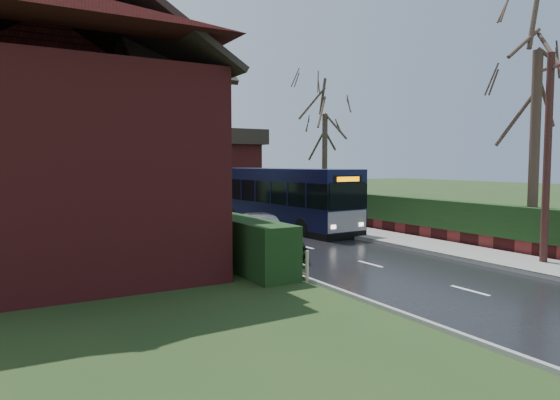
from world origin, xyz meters
TOP-DOWN VIEW (x-y plane):
  - ground at (0.00, 0.00)m, footprint 140.00×140.00m
  - road at (0.00, 10.00)m, footprint 6.00×100.00m
  - pavement at (4.25, 10.00)m, footprint 2.50×100.00m
  - kerb_right at (3.05, 10.00)m, footprint 0.12×100.00m
  - kerb_left at (-3.05, 10.00)m, footprint 0.12×100.00m
  - front_hedge at (-3.90, 5.00)m, footprint 1.20×16.00m
  - picket_fence at (-3.15, 5.00)m, footprint 0.10×16.00m
  - right_wall_hedge at (5.80, 10.00)m, footprint 0.60×50.00m
  - brick_house at (-8.73, 4.78)m, footprint 9.30×14.60m
  - bus at (2.20, 7.62)m, footprint 3.09×10.33m
  - car_silver at (-1.60, 2.69)m, footprint 2.36×4.51m
  - car_green at (-2.90, 0.90)m, footprint 2.70×4.84m
  - car_distant at (2.00, 42.02)m, footprint 2.81×4.05m
  - bus_stop_sign at (4.00, 6.00)m, footprint 0.09×0.40m
  - telegraph_pole at (4.80, -4.98)m, footprint 0.41×0.85m
  - tree_right_near at (6.00, -3.75)m, footprint 4.85×4.85m
  - tree_right_far at (8.16, 12.30)m, footprint 4.86×4.86m

SIDE VIEW (x-z plane):
  - ground at x=0.00m, z-range 0.00..0.00m
  - road at x=0.00m, z-range 0.00..0.02m
  - kerb_left at x=-3.05m, z-range 0.00..0.10m
  - pavement at x=4.25m, z-range 0.00..0.14m
  - kerb_right at x=3.05m, z-range 0.00..0.14m
  - picket_fence at x=-3.15m, z-range 0.00..0.90m
  - car_distant at x=2.00m, z-range 0.00..1.27m
  - car_green at x=-2.90m, z-range 0.00..1.32m
  - car_silver at x=-1.60m, z-range 0.00..1.46m
  - front_hedge at x=-3.90m, z-range 0.00..1.60m
  - right_wall_hedge at x=5.80m, z-range 0.12..1.92m
  - bus at x=2.20m, z-range -0.01..3.08m
  - bus_stop_sign at x=4.00m, z-range 0.42..3.05m
  - telegraph_pole at x=4.80m, z-range 0.04..6.93m
  - brick_house at x=-8.73m, z-range -0.77..9.53m
  - tree_right_far at x=8.16m, z-range 2.32..11.72m
  - tree_right_near at x=6.00m, z-range 2.59..13.05m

